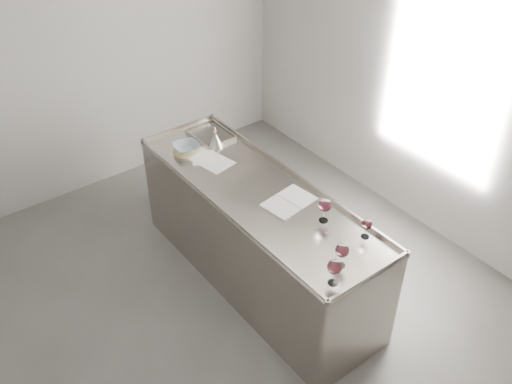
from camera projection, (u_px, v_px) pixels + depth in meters
room_shell at (225, 184)px, 3.73m from camera, size 4.54×5.04×2.84m
counter at (257, 236)px, 4.72m from camera, size 0.77×2.42×0.97m
wine_glass_left at (335, 268)px, 3.56m from camera, size 0.10×0.10×0.19m
wine_glass_middle at (342, 251)px, 3.70m from camera, size 0.09×0.09×0.18m
wine_glass_right at (325, 206)px, 4.07m from camera, size 0.10×0.10×0.19m
wine_glass_small at (367, 225)px, 3.94m from camera, size 0.08×0.08×0.15m
notebook at (289, 202)px, 4.32m from camera, size 0.41×0.31×0.02m
loose_paper_top at (212, 161)px, 4.78m from camera, size 0.30×0.38×0.00m
loose_paper_under at (203, 156)px, 4.84m from camera, size 0.31×0.34×0.00m
trivet at (187, 151)px, 4.89m from camera, size 0.27×0.27×0.02m
ceramic_bowl at (186, 147)px, 4.87m from camera, size 0.25×0.25×0.05m
wine_funnel at (215, 141)px, 4.93m from camera, size 0.14×0.14×0.20m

